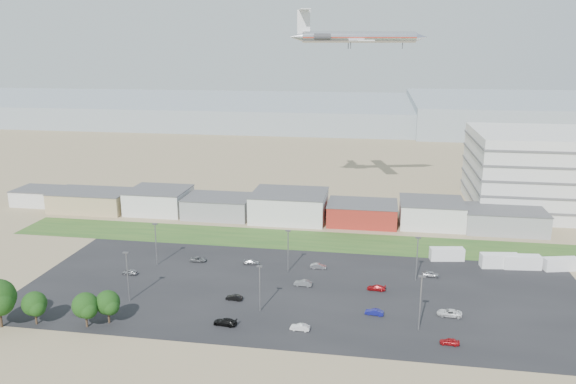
% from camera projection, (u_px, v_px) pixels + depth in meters
% --- Properties ---
extents(ground, '(700.00, 700.00, 0.00)m').
position_uv_depth(ground, '(259.00, 334.00, 102.03)').
color(ground, '#91805C').
rests_on(ground, ground).
extents(parking_lot, '(120.00, 50.00, 0.01)m').
position_uv_depth(parking_lot, '(302.00, 290.00, 120.34)').
color(parking_lot, black).
rests_on(parking_lot, ground).
extents(grass_strip, '(160.00, 16.00, 0.02)m').
position_uv_depth(grass_strip, '(300.00, 240.00, 151.70)').
color(grass_strip, '#274F1D').
rests_on(grass_strip, ground).
extents(hills_backdrop, '(700.00, 200.00, 9.00)m').
position_uv_depth(hills_backdrop, '(409.00, 115.00, 395.43)').
color(hills_backdrop, gray).
rests_on(hills_backdrop, ground).
extents(building_row, '(170.00, 20.00, 8.00)m').
position_uv_depth(building_row, '(254.00, 204.00, 171.54)').
color(building_row, silver).
rests_on(building_row, ground).
extents(box_trailer_a, '(8.46, 3.83, 3.06)m').
position_uv_depth(box_trailer_a, '(447.00, 254.00, 137.19)').
color(box_trailer_a, silver).
rests_on(box_trailer_a, ground).
extents(box_trailer_b, '(9.05, 3.90, 3.29)m').
position_uv_depth(box_trailer_b, '(499.00, 261.00, 132.65)').
color(box_trailer_b, silver).
rests_on(box_trailer_b, ground).
extents(box_trailer_c, '(8.80, 3.52, 3.21)m').
position_uv_depth(box_trailer_c, '(522.00, 262.00, 131.93)').
color(box_trailer_c, silver).
rests_on(box_trailer_c, ground).
extents(box_trailer_d, '(8.26, 4.26, 2.96)m').
position_uv_depth(box_trailer_d, '(560.00, 264.00, 130.98)').
color(box_trailer_d, silver).
rests_on(box_trailer_d, ground).
extents(tree_mid, '(4.89, 4.89, 7.34)m').
position_uv_depth(tree_mid, '(35.00, 306.00, 104.76)').
color(tree_mid, black).
rests_on(tree_mid, ground).
extents(tree_right, '(5.12, 5.12, 7.67)m').
position_uv_depth(tree_right, '(85.00, 308.00, 103.65)').
color(tree_right, black).
rests_on(tree_right, ground).
extents(tree_near, '(4.91, 4.91, 7.36)m').
position_uv_depth(tree_near, '(108.00, 305.00, 105.20)').
color(tree_near, black).
rests_on(tree_near, ground).
extents(lightpole_front_l, '(1.25, 0.52, 10.59)m').
position_uv_depth(lightpole_front_l, '(128.00, 277.00, 114.11)').
color(lightpole_front_l, slate).
rests_on(lightpole_front_l, ground).
extents(lightpole_front_m, '(1.12, 0.47, 9.54)m').
position_uv_depth(lightpole_front_m, '(260.00, 289.00, 109.72)').
color(lightpole_front_m, slate).
rests_on(lightpole_front_m, ground).
extents(lightpole_front_r, '(1.26, 0.53, 10.75)m').
position_uv_depth(lightpole_front_r, '(420.00, 303.00, 102.11)').
color(lightpole_front_r, slate).
rests_on(lightpole_front_r, ground).
extents(lightpole_back_l, '(1.22, 0.51, 10.35)m').
position_uv_depth(lightpole_back_l, '(156.00, 244.00, 133.20)').
color(lightpole_back_l, slate).
rests_on(lightpole_back_l, ground).
extents(lightpole_back_m, '(1.18, 0.49, 10.06)m').
position_uv_depth(lightpole_back_m, '(288.00, 251.00, 129.19)').
color(lightpole_back_m, slate).
rests_on(lightpole_back_m, ground).
extents(lightpole_back_r, '(1.20, 0.50, 10.17)m').
position_uv_depth(lightpole_back_r, '(417.00, 259.00, 124.21)').
color(lightpole_back_r, slate).
rests_on(lightpole_back_r, ground).
extents(airliner, '(49.57, 39.56, 12.88)m').
position_uv_depth(airliner, '(359.00, 37.00, 173.74)').
color(airliner, silver).
extents(parked_car_0, '(4.85, 2.47, 1.31)m').
position_uv_depth(parked_car_0, '(449.00, 313.00, 108.69)').
color(parked_car_0, silver).
rests_on(parked_car_0, ground).
extents(parked_car_1, '(3.78, 1.75, 1.20)m').
position_uv_depth(parked_car_1, '(374.00, 312.00, 109.14)').
color(parked_car_1, navy).
rests_on(parked_car_1, ground).
extents(parked_car_2, '(3.48, 1.57, 1.16)m').
position_uv_depth(parked_car_2, '(450.00, 342.00, 98.21)').
color(parked_car_2, maroon).
rests_on(parked_car_2, ground).
extents(parked_car_3, '(4.70, 2.37, 1.31)m').
position_uv_depth(parked_car_3, '(225.00, 322.00, 105.11)').
color(parked_car_3, black).
rests_on(parked_car_3, ground).
extents(parked_car_4, '(3.60, 1.55, 1.15)m').
position_uv_depth(parked_car_4, '(234.00, 297.00, 115.54)').
color(parked_car_4, black).
rests_on(parked_car_4, ground).
extents(parked_car_5, '(3.58, 1.55, 1.20)m').
position_uv_depth(parked_car_5, '(130.00, 272.00, 128.51)').
color(parked_car_5, '#A5A5AA').
rests_on(parked_car_5, ground).
extents(parked_car_6, '(3.99, 1.88, 1.12)m').
position_uv_depth(parked_car_6, '(251.00, 262.00, 134.59)').
color(parked_car_6, '#A5A5AA').
rests_on(parked_car_6, ground).
extents(parked_car_7, '(4.06, 1.68, 1.31)m').
position_uv_depth(parked_car_7, '(303.00, 283.00, 122.44)').
color(parked_car_7, '#595B5E').
rests_on(parked_car_7, ground).
extents(parked_car_8, '(3.81, 1.72, 1.27)m').
position_uv_depth(parked_car_8, '(431.00, 274.00, 127.24)').
color(parked_car_8, '#A5A5AA').
rests_on(parked_car_8, ground).
extents(parked_car_9, '(4.08, 2.05, 1.11)m').
position_uv_depth(parked_car_9, '(198.00, 259.00, 136.36)').
color(parked_car_9, '#595B5E').
rests_on(parked_car_9, ground).
extents(parked_car_10, '(4.21, 1.80, 1.21)m').
position_uv_depth(parked_car_10, '(85.00, 311.00, 109.47)').
color(parked_car_10, '#595B5E').
rests_on(parked_car_10, ground).
extents(parked_car_11, '(3.78, 1.37, 1.24)m').
position_uv_depth(parked_car_11, '(318.00, 266.00, 131.95)').
color(parked_car_11, '#A5A5AA').
rests_on(parked_car_11, ground).
extents(parked_car_12, '(4.10, 1.96, 1.15)m').
position_uv_depth(parked_car_12, '(376.00, 288.00, 120.25)').
color(parked_car_12, maroon).
rests_on(parked_car_12, ground).
extents(parked_car_13, '(3.70, 1.46, 1.20)m').
position_uv_depth(parked_car_13, '(300.00, 327.00, 103.21)').
color(parked_car_13, silver).
rests_on(parked_car_13, ground).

